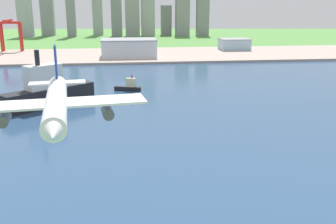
{
  "coord_description": "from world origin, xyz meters",
  "views": [
    {
      "loc": [
        -0.26,
        15.68,
        61.08
      ],
      "look_at": [
        16.8,
        152.95,
        22.33
      ],
      "focal_mm": 41.18,
      "sensor_mm": 36.0,
      "label": 1
    }
  ],
  "objects": [
    {
      "name": "ground_plane",
      "position": [
        0.0,
        300.0,
        0.0
      ],
      "size": [
        2400.0,
        2400.0,
        0.0
      ],
      "primitive_type": "plane",
      "color": "#548E41"
    },
    {
      "name": "water_bay",
      "position": [
        0.0,
        240.0,
        0.07
      ],
      "size": [
        840.0,
        360.0,
        0.15
      ],
      "primitive_type": "cube",
      "color": "#2D4C70",
      "rests_on": "ground"
    },
    {
      "name": "industrial_pier",
      "position": [
        0.0,
        490.0,
        1.25
      ],
      "size": [
        840.0,
        140.0,
        2.5
      ],
      "primitive_type": "cube",
      "color": "#A9978B",
      "rests_on": "ground"
    },
    {
      "name": "airplane_landing",
      "position": [
        -14.61,
        100.13,
        39.96
      ],
      "size": [
        41.13,
        45.91,
        15.35
      ],
      "color": "white"
    },
    {
      "name": "cargo_ship",
      "position": [
        -45.17,
        254.65,
        9.62
      ],
      "size": [
        52.6,
        48.3,
        35.12
      ],
      "color": "black",
      "rests_on": "water_bay"
    },
    {
      "name": "tugboat_small",
      "position": [
        5.28,
        292.24,
        3.51
      ],
      "size": [
        19.6,
        9.29,
        11.82
      ],
      "color": "black",
      "rests_on": "water_bay"
    },
    {
      "name": "port_crane_red",
      "position": [
        -138.03,
        536.93,
        31.52
      ],
      "size": [
        26.15,
        36.44,
        40.4
      ],
      "color": "red",
      "rests_on": "industrial_pier"
    },
    {
      "name": "warehouse_main",
      "position": [
        10.17,
        466.38,
        12.62
      ],
      "size": [
        62.85,
        42.71,
        20.18
      ],
      "color": "silver",
      "rests_on": "industrial_pier"
    },
    {
      "name": "warehouse_annex",
      "position": [
        151.47,
        519.54,
        9.91
      ],
      "size": [
        38.39,
        30.59,
        14.77
      ],
      "color": "#99BCD1",
      "rests_on": "industrial_pier"
    },
    {
      "name": "distant_skyline",
      "position": [
        -2.15,
        809.06,
        56.73
      ],
      "size": [
        369.97,
        61.48,
        150.54
      ],
      "color": "#A4A2AD",
      "rests_on": "ground"
    }
  ]
}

